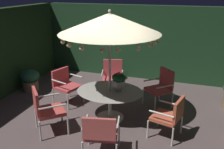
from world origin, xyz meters
TOP-DOWN VIEW (x-y plane):
  - ground_plane at (0.00, 0.00)m, footprint 6.94×6.56m
  - hedge_backdrop_rear at (0.00, 3.13)m, footprint 6.94×0.30m
  - patio_dining_table at (0.12, 0.02)m, footprint 1.59×1.31m
  - patio_umbrella at (0.12, 0.02)m, footprint 2.25×2.25m
  - centerpiece_planter at (0.32, 0.08)m, footprint 0.32×0.32m
  - patio_chair_north at (-1.32, 0.46)m, footprint 0.75×0.78m
  - patio_chair_northeast at (-1.00, -1.01)m, footprint 0.87×0.87m
  - patio_chair_east at (0.45, -1.45)m, footprint 0.77×0.74m
  - patio_chair_southeast at (1.58, -0.35)m, footprint 0.70×0.71m
  - patio_chair_south at (1.19, 1.09)m, footprint 0.82×0.82m
  - patio_chair_southwest at (-0.30, 1.48)m, footprint 0.76×0.75m
  - potted_plant_left_near at (-0.56, 2.62)m, footprint 0.41×0.41m
  - potted_plant_right_far at (-2.75, 0.85)m, footprint 0.57×0.57m

SIDE VIEW (x-z plane):
  - ground_plane at x=0.00m, z-range -0.02..0.00m
  - potted_plant_left_near at x=-0.56m, z-range 0.03..0.55m
  - potted_plant_right_far at x=-2.75m, z-range 0.03..0.70m
  - patio_chair_southeast at x=1.58m, z-range 0.08..1.00m
  - patio_chair_north at x=-1.32m, z-range 0.09..1.04m
  - patio_chair_southwest at x=-0.30m, z-range 0.06..1.07m
  - patio_chair_east at x=0.45m, z-range 0.09..1.04m
  - patio_dining_table at x=0.12m, z-range 0.21..0.94m
  - patio_chair_south at x=1.19m, z-range 0.07..1.09m
  - patio_chair_northeast at x=-1.00m, z-range 0.08..1.11m
  - centerpiece_planter at x=0.32m, z-range 0.77..1.23m
  - hedge_backdrop_rear at x=0.00m, z-range 0.00..2.48m
  - patio_umbrella at x=0.12m, z-range 1.00..3.60m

